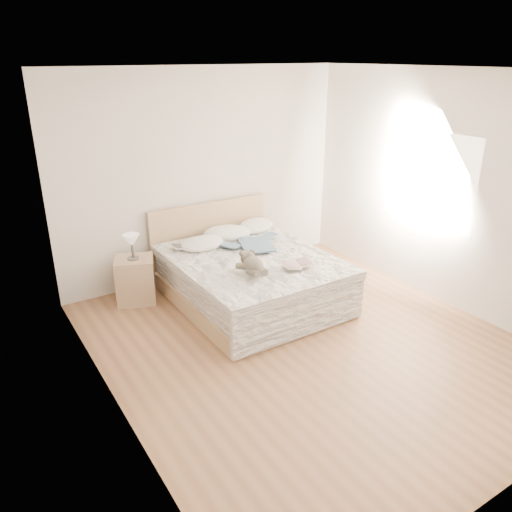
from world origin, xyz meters
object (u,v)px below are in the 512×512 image
object	(u,v)px
photo_book	(184,246)
childrens_book	(297,264)
table_lamp	(132,242)
teddy_bear	(254,272)
nightstand	(136,280)
bed	(248,277)

from	to	relation	value
photo_book	childrens_book	size ratio (longest dim) A/B	0.88
table_lamp	teddy_bear	size ratio (longest dim) A/B	0.80
nightstand	childrens_book	world-z (taller)	childrens_book
childrens_book	bed	bearing A→B (deg)	130.51
photo_book	bed	bearing A→B (deg)	-45.21
bed	table_lamp	xyz separation A→B (m)	(-1.18, 0.69, 0.47)
bed	table_lamp	bearing A→B (deg)	149.60
table_lamp	photo_book	bearing A→B (deg)	-9.52
photo_book	childrens_book	xyz separation A→B (m)	(0.83, -1.20, 0.00)
bed	photo_book	xyz separation A→B (m)	(-0.56, 0.59, 0.32)
bed	photo_book	bearing A→B (deg)	133.59
table_lamp	bed	bearing A→B (deg)	-30.40
nightstand	childrens_book	xyz separation A→B (m)	(1.45, -1.32, 0.35)
nightstand	table_lamp	xyz separation A→B (m)	(-0.00, -0.01, 0.50)
bed	childrens_book	distance (m)	0.75
table_lamp	teddy_bear	distance (m)	1.55
table_lamp	childrens_book	xyz separation A→B (m)	(1.45, -1.31, -0.15)
teddy_bear	table_lamp	bearing A→B (deg)	130.91
nightstand	table_lamp	distance (m)	0.50
nightstand	photo_book	distance (m)	0.72
teddy_bear	childrens_book	bearing A→B (deg)	0.70
teddy_bear	photo_book	bearing A→B (deg)	109.03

